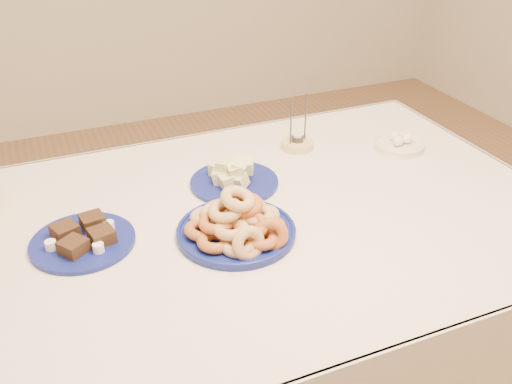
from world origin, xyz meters
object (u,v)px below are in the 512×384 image
dining_table (249,248)px  melon_plate (233,177)px  egg_bowl (399,144)px  donut_platter (237,225)px  candle_holder (297,143)px  brownie_plate (83,239)px

dining_table → melon_plate: melon_plate is taller
melon_plate → egg_bowl: bearing=1.3°
dining_table → melon_plate: 0.22m
donut_platter → egg_bowl: donut_platter is taller
dining_table → donut_platter: donut_platter is taller
melon_plate → donut_platter: bearing=-108.5°
candle_holder → egg_bowl: bearing=-24.0°
melon_plate → egg_bowl: size_ratio=1.49×
donut_platter → melon_plate: (0.08, 0.25, -0.01)m
donut_platter → brownie_plate: size_ratio=0.95×
brownie_plate → egg_bowl: bearing=8.0°
dining_table → brownie_plate: bearing=174.6°
brownie_plate → melon_plate: bearing=16.4°
melon_plate → candle_holder: 0.32m
melon_plate → candle_holder: size_ratio=1.74×
dining_table → egg_bowl: size_ratio=8.19×
donut_platter → candle_holder: (0.37, 0.40, -0.02)m
donut_platter → brownie_plate: 0.38m
brownie_plate → egg_bowl: size_ratio=1.62×
candle_holder → egg_bowl: size_ratio=0.86×
melon_plate → brownie_plate: bearing=-163.6°
egg_bowl → candle_holder: bearing=156.0°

